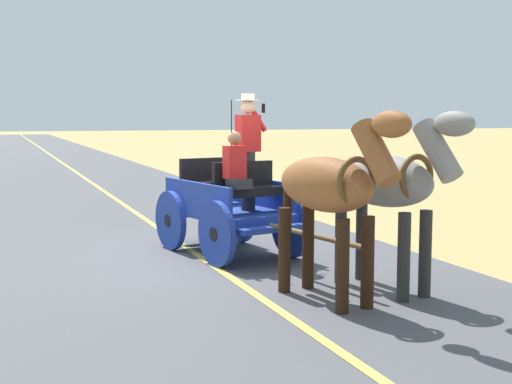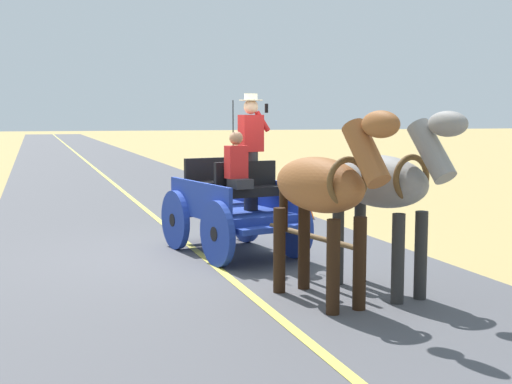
{
  "view_description": "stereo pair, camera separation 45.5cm",
  "coord_description": "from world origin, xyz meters",
  "px_view_note": "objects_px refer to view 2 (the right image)",
  "views": [
    {
      "loc": [
        2.87,
        10.1,
        2.14
      ],
      "look_at": [
        -0.51,
        1.18,
        1.1
      ],
      "focal_mm": 48.07,
      "sensor_mm": 36.0,
      "label": 1
    },
    {
      "loc": [
        2.44,
        10.25,
        2.14
      ],
      "look_at": [
        -0.51,
        1.18,
        1.1
      ],
      "focal_mm": 48.07,
      "sensor_mm": 36.0,
      "label": 2
    }
  ],
  "objects_px": {
    "horse_drawn_carriage": "(235,203)",
    "traffic_cone": "(307,206)",
    "horse_off_side": "(324,189)",
    "horse_near_side": "(385,186)"
  },
  "relations": [
    {
      "from": "horse_drawn_carriage",
      "to": "traffic_cone",
      "type": "relative_size",
      "value": 9.01
    },
    {
      "from": "horse_drawn_carriage",
      "to": "horse_off_side",
      "type": "distance_m",
      "value": 3.1
    },
    {
      "from": "horse_off_side",
      "to": "traffic_cone",
      "type": "xyz_separation_m",
      "value": [
        -2.37,
        -6.3,
        -1.07
      ]
    },
    {
      "from": "horse_drawn_carriage",
      "to": "horse_near_side",
      "type": "bearing_deg",
      "value": 109.93
    },
    {
      "from": "horse_near_side",
      "to": "horse_off_side",
      "type": "bearing_deg",
      "value": 11.51
    },
    {
      "from": "horse_drawn_carriage",
      "to": "traffic_cone",
      "type": "xyz_separation_m",
      "value": [
        -2.54,
        -3.24,
        -0.57
      ]
    },
    {
      "from": "horse_near_side",
      "to": "horse_off_side",
      "type": "xyz_separation_m",
      "value": [
        0.88,
        0.18,
        0.0
      ]
    },
    {
      "from": "horse_drawn_carriage",
      "to": "horse_near_side",
      "type": "distance_m",
      "value": 3.1
    },
    {
      "from": "horse_off_side",
      "to": "traffic_cone",
      "type": "height_order",
      "value": "horse_off_side"
    },
    {
      "from": "horse_drawn_carriage",
      "to": "horse_off_side",
      "type": "xyz_separation_m",
      "value": [
        -0.16,
        3.06,
        0.51
      ]
    }
  ]
}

